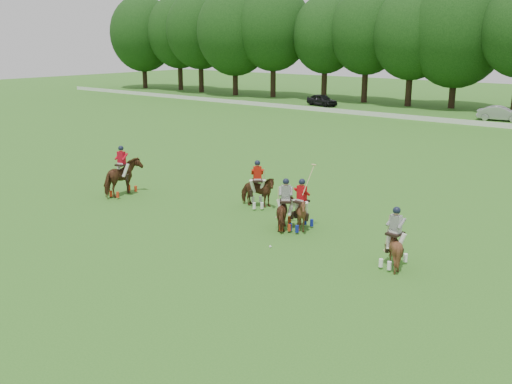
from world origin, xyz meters
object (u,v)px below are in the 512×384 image
Objects in this scene: polo_red_c at (301,212)px; polo_stripe_a at (286,211)px; polo_red_a at (123,177)px; polo_stripe_b at (394,246)px; polo_ball at (270,247)px; polo_red_b at (257,191)px; car_left at (322,100)px; car_mid at (501,114)px.

polo_stripe_a is at bearing -157.52° from polo_red_c.
polo_red_a is at bearing -174.78° from polo_stripe_a.
polo_red_a is at bearing -173.66° from polo_red_c.
polo_stripe_b reaches higher than polo_stripe_a.
polo_stripe_b reaches higher than polo_ball.
polo_red_b is (6.37, 2.53, -0.15)m from polo_red_a.
polo_stripe_b is at bearing -0.42° from polo_red_a.
polo_stripe_a is 23.19× the size of polo_ball.
polo_red_b reaches higher than car_left.
polo_red_b is 5.31m from polo_ball.
polo_red_b is 0.82× the size of polo_red_c.
polo_stripe_b is (5.16, -0.94, -0.00)m from polo_stripe_a.
polo_ball is (3.44, -40.08, -0.63)m from car_mid.
polo_red_c is 2.48m from polo_ball.
car_mid is 1.89× the size of polo_red_b.
polo_red_a is 27.41× the size of polo_ball.
car_mid is 37.85m from polo_red_c.
polo_stripe_b reaches higher than car_mid.
polo_ball is (3.63, -3.81, -0.72)m from polo_red_b.
polo_red_c is at bearing 6.34° from polo_red_a.
polo_stripe_a reaches higher than car_left.
polo_red_c is at bearing -134.24° from car_left.
car_mid is at bearing 93.92° from polo_stripe_a.
polo_red_a is 9.20m from polo_stripe_a.
car_left is at bearing 120.30° from polo_stripe_a.
polo_red_a reaches higher than polo_ball.
polo_red_b is 1.04× the size of polo_stripe_a.
polo_red_c is (3.39, -1.45, -0.02)m from polo_red_b.
polo_stripe_a is (-0.60, -0.25, -0.01)m from polo_red_c.
polo_ball is (0.25, -2.36, -0.70)m from polo_red_c.
polo_stripe_a is at bearing 175.46° from car_mid.
polo_ball is at bearing -46.36° from polo_red_b.
car_mid is at bearing 94.85° from polo_red_c.
polo_red_a is at bearing -146.82° from car_left.
polo_red_a is 0.93× the size of polo_red_c.
polo_stripe_a is (2.60, -37.96, 0.06)m from car_mid.
car_mid is 36.27m from polo_red_b.
car_left reaches higher than polo_ball.
polo_red_c reaches higher than polo_stripe_b.
polo_stripe_b is 23.26× the size of polo_ball.
polo_stripe_a is at bearing 169.65° from polo_stripe_b.
polo_red_c is (9.75, 1.08, -0.17)m from polo_red_a.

